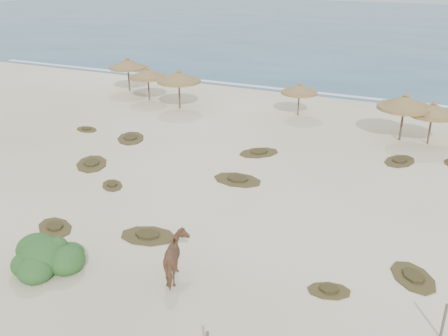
{
  "coord_description": "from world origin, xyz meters",
  "views": [
    {
      "loc": [
        9.84,
        -14.49,
        10.43
      ],
      "look_at": [
        0.85,
        5.0,
        1.39
      ],
      "focal_mm": 40.0,
      "sensor_mm": 36.0,
      "label": 1
    }
  ],
  "objects_px": {
    "bush": "(45,257)",
    "palapa_1": "(148,74)",
    "horse": "(177,259)",
    "palapa_0": "(128,64)"
  },
  "relations": [
    {
      "from": "bush",
      "to": "palapa_1",
      "type": "bearing_deg",
      "value": 113.48
    },
    {
      "from": "palapa_1",
      "to": "bush",
      "type": "distance_m",
      "value": 23.43
    },
    {
      "from": "palapa_1",
      "to": "horse",
      "type": "xyz_separation_m",
      "value": [
        13.97,
        -20.0,
        -1.31
      ]
    },
    {
      "from": "palapa_0",
      "to": "bush",
      "type": "bearing_deg",
      "value": -61.83
    },
    {
      "from": "palapa_1",
      "to": "palapa_0",
      "type": "bearing_deg",
      "value": 149.97
    },
    {
      "from": "palapa_0",
      "to": "horse",
      "type": "relative_size",
      "value": 1.67
    },
    {
      "from": "palapa_1",
      "to": "bush",
      "type": "bearing_deg",
      "value": -66.52
    },
    {
      "from": "palapa_0",
      "to": "bush",
      "type": "relative_size",
      "value": 1.08
    },
    {
      "from": "palapa_1",
      "to": "horse",
      "type": "relative_size",
      "value": 1.54
    },
    {
      "from": "palapa_0",
      "to": "bush",
      "type": "distance_m",
      "value": 26.44
    }
  ]
}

